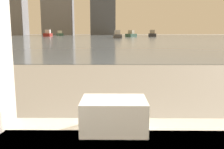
% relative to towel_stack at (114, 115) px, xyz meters
% --- Properties ---
extents(towel_stack, '(0.24, 0.17, 0.12)m').
position_rel_towel_stack_xyz_m(towel_stack, '(0.00, 0.00, 0.00)').
color(towel_stack, white).
rests_on(towel_stack, bathtub).
extents(harbor_water, '(180.00, 110.00, 0.01)m').
position_rel_towel_stack_xyz_m(harbor_water, '(0.13, 60.99, -0.57)').
color(harbor_water, slate).
rests_on(harbor_water, ground_plane).
extents(harbor_boat_0, '(2.92, 4.15, 1.48)m').
position_rel_towel_stack_xyz_m(harbor_boat_0, '(3.84, 56.63, -0.05)').
color(harbor_boat_0, '#335647').
rests_on(harbor_boat_0, harbor_water).
extents(harbor_boat_2, '(1.90, 4.62, 1.69)m').
position_rel_towel_stack_xyz_m(harbor_boat_2, '(-16.56, 61.87, 0.03)').
color(harbor_boat_2, maroon).
rests_on(harbor_boat_2, harbor_water).
extents(harbor_boat_3, '(1.50, 3.72, 1.37)m').
position_rel_towel_stack_xyz_m(harbor_boat_3, '(0.51, 42.12, -0.09)').
color(harbor_boat_3, '#4C4C51').
rests_on(harbor_boat_3, harbor_water).
extents(harbor_boat_4, '(3.07, 4.51, 1.60)m').
position_rel_towel_stack_xyz_m(harbor_boat_4, '(-17.40, 79.40, -0.00)').
color(harbor_boat_4, '#335647').
rests_on(harbor_boat_4, harbor_water).
extents(harbor_boat_5, '(1.66, 4.34, 1.61)m').
position_rel_towel_stack_xyz_m(harbor_boat_5, '(9.17, 60.23, -0.00)').
color(harbor_boat_5, '#2D2D33').
rests_on(harbor_boat_5, harbor_water).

